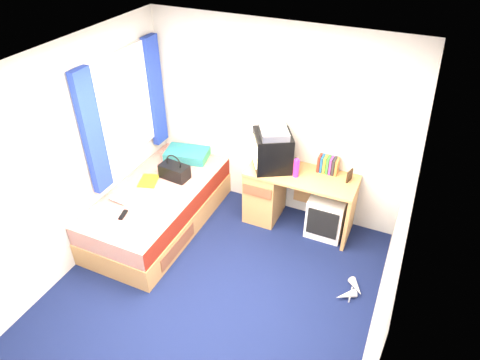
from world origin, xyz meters
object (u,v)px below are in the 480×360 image
at_px(pillow, 187,154).
at_px(water_bottle, 118,200).
at_px(bed, 159,207).
at_px(handbag, 174,171).
at_px(colour_swatch_fan, 132,218).
at_px(white_heels, 351,291).
at_px(pink_water_bottle, 296,168).
at_px(towel, 155,206).
at_px(magazine, 149,181).
at_px(storage_cube, 327,214).
at_px(desk, 279,192).
at_px(crt_tv, 272,150).
at_px(aerosol_can, 295,166).
at_px(vcr, 273,131).
at_px(remote_control, 123,215).
at_px(picture_frame, 350,176).

bearing_deg(pillow, water_bottle, -101.38).
height_order(bed, handbag, handbag).
bearing_deg(colour_swatch_fan, water_bottle, 151.16).
distance_m(pillow, white_heels, 2.68).
xyz_separation_m(pink_water_bottle, water_bottle, (-1.77, -1.05, -0.28)).
distance_m(towel, magazine, 0.58).
height_order(pink_water_bottle, handbag, pink_water_bottle).
bearing_deg(storage_cube, pink_water_bottle, -170.70).
height_order(desk, crt_tv, crt_tv).
bearing_deg(colour_swatch_fan, towel, 59.78).
xyz_separation_m(pillow, towel, (0.22, -1.10, -0.01)).
relative_size(desk, white_heels, 3.47).
xyz_separation_m(aerosol_can, colour_swatch_fan, (-1.41, -1.32, -0.29)).
distance_m(vcr, towel, 1.59).
xyz_separation_m(pillow, pink_water_bottle, (1.53, -0.11, 0.26)).
height_order(magazine, white_heels, magazine).
distance_m(pillow, magazine, 0.68).
bearing_deg(desk, storage_cube, -0.88).
distance_m(pillow, pink_water_bottle, 1.56).
relative_size(crt_tv, pink_water_bottle, 2.76).
bearing_deg(pillow, magazine, -103.74).
relative_size(vcr, remote_control, 2.70).
distance_m(pillow, storage_cube, 1.97).
bearing_deg(colour_swatch_fan, aerosol_can, 42.96).
distance_m(desk, magazine, 1.61).
bearing_deg(desk, remote_control, -136.29).
height_order(pink_water_bottle, remote_control, pink_water_bottle).
distance_m(remote_control, white_heels, 2.59).
height_order(desk, towel, desk).
relative_size(aerosol_can, white_heels, 0.44).
bearing_deg(aerosol_can, water_bottle, -146.54).
relative_size(storage_cube, water_bottle, 2.67).
xyz_separation_m(picture_frame, remote_control, (-2.16, -1.38, -0.27)).
relative_size(pink_water_bottle, handbag, 0.58).
distance_m(storage_cube, magazine, 2.22).
bearing_deg(handbag, towel, -73.07).
distance_m(pillow, aerosol_can, 1.51).
bearing_deg(desk, pink_water_bottle, -19.55).
xyz_separation_m(picture_frame, magazine, (-2.28, -0.72, -0.27)).
height_order(picture_frame, aerosol_can, aerosol_can).
xyz_separation_m(picture_frame, water_bottle, (-2.35, -1.21, -0.24)).
relative_size(storage_cube, handbag, 1.42).
relative_size(vcr, magazine, 1.54).
distance_m(pillow, vcr, 1.36).
relative_size(magazine, white_heels, 0.75).
height_order(desk, aerosol_can, aerosol_can).
bearing_deg(aerosol_can, remote_control, -139.49).
height_order(bed, magazine, magazine).
bearing_deg(white_heels, colour_swatch_fan, -169.66).
height_order(pillow, aerosol_can, aerosol_can).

